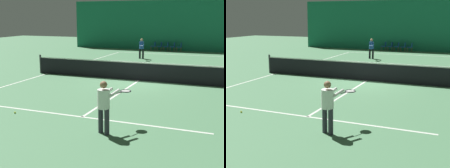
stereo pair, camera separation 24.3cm
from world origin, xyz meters
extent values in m
plane|color=#4C7F56|center=(0.00, 0.00, 0.00)|extent=(60.00, 60.00, 0.00)
cube|color=#196B4C|center=(0.00, 15.08, 2.39)|extent=(23.00, 0.12, 4.77)
cube|color=silver|center=(0.00, 11.90, 0.00)|extent=(11.00, 0.10, 0.00)
cube|color=silver|center=(0.00, 6.40, 0.00)|extent=(8.25, 0.10, 0.00)
cube|color=silver|center=(0.00, -6.40, 0.00)|extent=(8.25, 0.10, 0.00)
cube|color=silver|center=(-5.50, 0.00, 0.00)|extent=(0.10, 23.80, 0.00)
cube|color=silver|center=(0.00, 0.00, 0.00)|extent=(0.10, 12.80, 0.00)
cube|color=black|center=(0.00, 0.00, 0.47)|extent=(11.90, 0.02, 0.95)
cube|color=white|center=(0.00, 0.00, 0.92)|extent=(11.90, 0.02, 0.05)
cylinder|color=#333338|center=(-5.95, 0.00, 0.53)|extent=(0.10, 0.10, 1.07)
cylinder|color=#2D2D38|center=(1.13, -7.46, 0.37)|extent=(0.18, 0.18, 0.74)
cylinder|color=#2D2D38|center=(1.35, -7.54, 0.37)|extent=(0.18, 0.18, 0.74)
cylinder|color=white|center=(1.24, -7.50, 1.01)|extent=(0.45, 0.45, 0.54)
sphere|color=#936B4C|center=(1.24, -7.50, 1.41)|extent=(0.20, 0.20, 0.20)
cylinder|color=white|center=(1.19, -7.23, 1.13)|extent=(0.26, 0.51, 0.22)
cylinder|color=white|center=(1.45, -7.32, 1.13)|extent=(0.26, 0.51, 0.22)
cylinder|color=black|center=(1.47, -6.90, 1.07)|extent=(0.13, 0.30, 0.03)
torus|color=black|center=(1.57, -6.62, 1.07)|extent=(0.43, 0.43, 0.03)
cylinder|color=silver|center=(1.57, -6.62, 1.07)|extent=(0.36, 0.36, 0.00)
cylinder|color=black|center=(-2.19, 8.34, 0.38)|extent=(0.18, 0.18, 0.77)
cylinder|color=black|center=(-2.42, 8.27, 0.38)|extent=(0.18, 0.18, 0.77)
cylinder|color=#234C99|center=(-2.30, 8.31, 1.04)|extent=(0.44, 0.44, 0.55)
sphere|color=tan|center=(-2.30, 8.31, 1.46)|extent=(0.21, 0.21, 0.21)
cylinder|color=#234C99|center=(-2.10, 8.11, 1.17)|extent=(0.23, 0.53, 0.22)
cylinder|color=#234C99|center=(-2.37, 8.03, 1.17)|extent=(0.23, 0.53, 0.22)
cylinder|color=black|center=(-2.12, 7.68, 1.10)|extent=(0.11, 0.30, 0.03)
torus|color=#1951B2|center=(-2.04, 7.39, 1.10)|extent=(0.41, 0.41, 0.03)
cylinder|color=silver|center=(-2.04, 7.39, 1.10)|extent=(0.34, 0.34, 0.00)
cylinder|color=brown|center=(-3.15, 14.72, 0.20)|extent=(0.03, 0.03, 0.39)
cylinder|color=brown|center=(-3.15, 14.34, 0.20)|extent=(0.03, 0.03, 0.39)
cylinder|color=brown|center=(-2.77, 14.72, 0.20)|extent=(0.03, 0.03, 0.39)
cylinder|color=brown|center=(-2.77, 14.34, 0.20)|extent=(0.03, 0.03, 0.39)
cube|color=#19479E|center=(-2.96, 14.53, 0.41)|extent=(0.44, 0.44, 0.05)
cube|color=#19479E|center=(-2.76, 14.53, 0.64)|extent=(0.04, 0.44, 0.40)
cylinder|color=brown|center=(-2.53, 14.72, 0.20)|extent=(0.03, 0.03, 0.39)
cylinder|color=brown|center=(-2.53, 14.34, 0.20)|extent=(0.03, 0.03, 0.39)
cylinder|color=brown|center=(-2.15, 14.72, 0.20)|extent=(0.03, 0.03, 0.39)
cylinder|color=brown|center=(-2.15, 14.34, 0.20)|extent=(0.03, 0.03, 0.39)
cube|color=#19479E|center=(-2.34, 14.53, 0.41)|extent=(0.44, 0.44, 0.05)
cube|color=#19479E|center=(-2.14, 14.53, 0.64)|extent=(0.04, 0.44, 0.40)
cylinder|color=brown|center=(-1.90, 14.72, 0.20)|extent=(0.03, 0.03, 0.39)
cylinder|color=brown|center=(-1.90, 14.34, 0.20)|extent=(0.03, 0.03, 0.39)
cylinder|color=brown|center=(-1.52, 14.72, 0.20)|extent=(0.03, 0.03, 0.39)
cylinder|color=brown|center=(-1.52, 14.34, 0.20)|extent=(0.03, 0.03, 0.39)
cube|color=#19479E|center=(-1.71, 14.53, 0.41)|extent=(0.44, 0.44, 0.05)
cube|color=#19479E|center=(-1.51, 14.53, 0.64)|extent=(0.04, 0.44, 0.40)
cylinder|color=brown|center=(-1.27, 14.72, 0.20)|extent=(0.03, 0.03, 0.39)
cylinder|color=brown|center=(-1.27, 14.34, 0.20)|extent=(0.03, 0.03, 0.39)
cylinder|color=brown|center=(-0.89, 14.72, 0.20)|extent=(0.03, 0.03, 0.39)
cylinder|color=brown|center=(-0.89, 14.34, 0.20)|extent=(0.03, 0.03, 0.39)
cube|color=#19479E|center=(-1.08, 14.53, 0.41)|extent=(0.44, 0.44, 0.05)
cube|color=#19479E|center=(-0.88, 14.53, 0.64)|extent=(0.04, 0.44, 0.40)
cylinder|color=brown|center=(-0.65, 14.72, 0.20)|extent=(0.03, 0.03, 0.39)
cylinder|color=brown|center=(-0.65, 14.34, 0.20)|extent=(0.03, 0.03, 0.39)
cylinder|color=brown|center=(-0.27, 14.72, 0.20)|extent=(0.03, 0.03, 0.39)
cylinder|color=brown|center=(-0.27, 14.34, 0.20)|extent=(0.03, 0.03, 0.39)
cube|color=#19479E|center=(-0.46, 14.53, 0.41)|extent=(0.44, 0.44, 0.05)
cube|color=#19479E|center=(-0.26, 14.53, 0.64)|extent=(0.04, 0.44, 0.40)
sphere|color=#D1DB33|center=(-2.30, -6.90, 0.03)|extent=(0.07, 0.07, 0.07)
camera|label=1|loc=(4.50, -15.12, 3.23)|focal=50.00mm
camera|label=2|loc=(4.73, -15.03, 3.23)|focal=50.00mm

